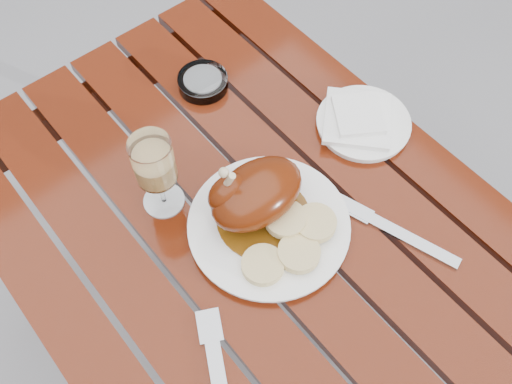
% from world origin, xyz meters
% --- Properties ---
extents(ground, '(60.00, 60.00, 0.00)m').
position_xyz_m(ground, '(0.00, 0.00, 0.00)').
color(ground, slate).
rests_on(ground, ground).
extents(table, '(0.80, 1.20, 0.75)m').
position_xyz_m(table, '(0.00, 0.00, 0.38)').
color(table, '#631F0B').
rests_on(table, ground).
extents(dinner_plate, '(0.33, 0.33, 0.02)m').
position_xyz_m(dinner_plate, '(0.02, 0.01, 0.76)').
color(dinner_plate, white).
rests_on(dinner_plate, table).
extents(roast_duck, '(0.18, 0.17, 0.13)m').
position_xyz_m(roast_duck, '(0.02, 0.06, 0.82)').
color(roast_duck, '#63380B').
rests_on(roast_duck, dinner_plate).
extents(bread_dumplings, '(0.19, 0.13, 0.03)m').
position_xyz_m(bread_dumplings, '(0.02, -0.04, 0.78)').
color(bread_dumplings, beige).
rests_on(bread_dumplings, dinner_plate).
extents(wine_glass, '(0.08, 0.08, 0.18)m').
position_xyz_m(wine_glass, '(-0.09, 0.18, 0.84)').
color(wine_glass, '#DDB164').
rests_on(wine_glass, table).
extents(side_plate, '(0.25, 0.25, 0.02)m').
position_xyz_m(side_plate, '(0.31, 0.07, 0.76)').
color(side_plate, white).
rests_on(side_plate, table).
extents(napkin, '(0.19, 0.19, 0.01)m').
position_xyz_m(napkin, '(0.30, 0.08, 0.77)').
color(napkin, white).
rests_on(napkin, side_plate).
extents(ashtray, '(0.14, 0.14, 0.03)m').
position_xyz_m(ashtray, '(0.13, 0.36, 0.76)').
color(ashtray, '#B2B7BC').
rests_on(ashtray, table).
extents(fork, '(0.12, 0.19, 0.01)m').
position_xyz_m(fork, '(-0.22, -0.14, 0.75)').
color(fork, gray).
rests_on(fork, table).
extents(knife, '(0.09, 0.23, 0.01)m').
position_xyz_m(knife, '(0.19, -0.14, 0.75)').
color(knife, gray).
rests_on(knife, table).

